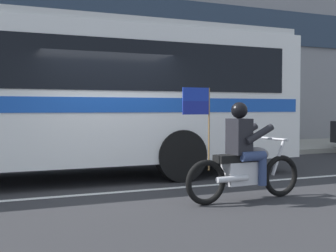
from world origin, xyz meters
name	(u,v)px	position (x,y,z in m)	size (l,w,h in m)	color
ground_plane	(110,187)	(0.00, 0.00, 0.00)	(60.00, 60.00, 0.00)	#2B2B2D
sidewalk_curb	(65,155)	(0.00, 5.10, 0.07)	(28.00, 3.80, 0.15)	gray
lane_center_stripe	(119,192)	(0.00, -0.60, 0.00)	(26.60, 0.14, 0.01)	silver
motorcycle_with_rider	(244,159)	(1.63, -2.03, 0.67)	(2.19, 0.64, 1.78)	black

